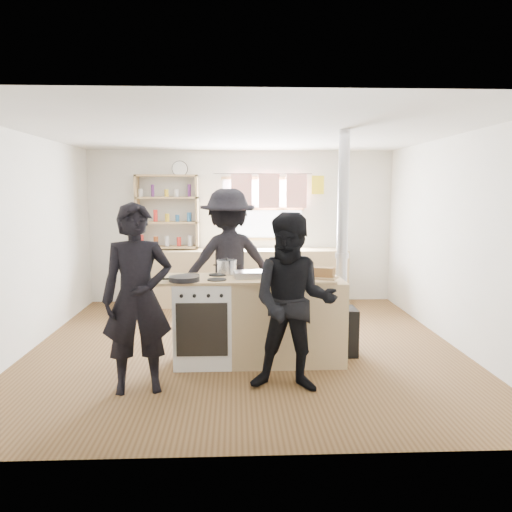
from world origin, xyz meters
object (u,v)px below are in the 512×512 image
Objects in this scene: roast_tray at (250,274)px; person_near_right at (293,303)px; flue_heater at (341,298)px; thermos at (288,240)px; person_far at (228,263)px; stockpot_counter at (289,267)px; person_near_left at (137,299)px; cooking_island at (259,320)px; bread_board at (323,274)px; skillet_greens at (184,278)px; stockpot_stove at (227,267)px.

roast_tray is 0.86m from person_near_right.
flue_heater is 1.51× the size of person_near_right.
roast_tray is 0.14× the size of flue_heater.
roast_tray is (-0.71, -2.79, -0.09)m from thermos.
stockpot_counter is at bearing 111.08° from person_far.
roast_tray is at bearing 24.50° from person_near_left.
person_far reaches higher than stockpot_counter.
flue_heater is (0.33, -2.56, -0.41)m from thermos.
thermos is 0.16× the size of cooking_island.
person_near_left reaches higher than bread_board.
skillet_greens is at bearing -166.51° from stockpot_counter.
person_near_right is (-0.33, -3.55, -0.23)m from thermos.
cooking_island is at bearing 170.06° from bread_board.
skillet_greens is at bearing -176.86° from bread_board.
person_near_right is at bearing 95.03° from person_far.
stockpot_stove is 0.13× the size of person_near_left.
thermos reaches higher than stockpot_stove.
thermos is 0.18× the size of person_near_left.
stockpot_stove is (-0.35, 0.22, 0.54)m from cooking_island.
stockpot_stove is at bearing -110.49° from thermos.
person_near_right reaches higher than thermos.
person_near_right reaches higher than stockpot_stove.
skillet_greens is at bearing 56.62° from person_far.
person_far is (-0.24, 1.04, -0.03)m from roast_tray.
thermos is 2.90m from cooking_island.
person_near_right is (-0.39, -0.67, -0.15)m from bread_board.
person_near_left is at bearing 51.67° from person_far.
person_near_right reaches higher than cooking_island.
stockpot_counter is 0.12× the size of flue_heater.
stockpot_stove is (-0.95, -2.55, -0.05)m from thermos.
person_near_left reaches higher than roast_tray.
skillet_greens is 1.14m from stockpot_counter.
cooking_island is at bearing 94.57° from person_far.
stockpot_stove is at bearing 43.90° from skillet_greens.
person_far is at bearing 124.86° from stockpot_counter.
thermos is at bearing 94.96° from person_near_right.
bread_board is 0.79m from person_near_right.
thermos is at bearing 53.22° from person_near_left.
thermos is 0.17× the size of person_far.
person_near_right is at bearing -95.34° from thermos.
bread_board is at bearing -9.94° from cooking_island.
thermos is 0.93× the size of bread_board.
stockpot_counter is (0.43, 0.09, 0.06)m from roast_tray.
skillet_greens is 1.30m from person_far.
skillet_greens is 0.94× the size of bread_board.
flue_heater is 1.54m from person_far.
roast_tray is 0.44m from stockpot_counter.
flue_heater reaches higher than cooking_island.
flue_heater is (0.26, 0.33, -0.34)m from bread_board.
roast_tray is 1.03× the size of bread_board.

